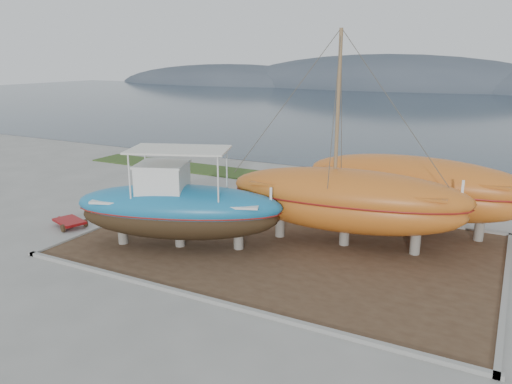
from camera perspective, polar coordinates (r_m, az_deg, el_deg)
The scene contains 11 objects.
ground at distance 19.55m, azimuth -1.84°, elevation -9.96°, with size 140.00×140.00×0.00m, color gray.
dirt_patch at distance 22.81m, azimuth 3.16°, elevation -6.09°, with size 18.00×12.00×0.06m, color #422D1E.
curb_frame at distance 22.80m, azimuth 3.17°, elevation -5.99°, with size 18.60×12.60×0.15m, color gray, non-canonical shape.
grass_strip at distance 33.13m, azimuth 11.54°, elevation 0.45°, with size 44.00×3.00×0.08m, color #284219.
sea at distance 86.20m, azimuth 22.13°, elevation 8.60°, with size 260.00×100.00×0.04m, color #1D2C3A, non-canonical shape.
mountain_ridge at distance 140.86m, azimuth 24.67°, elevation 10.50°, with size 200.00×36.00×20.00m, color #333D49, non-canonical shape.
blue_caique at distance 22.20m, azimuth -8.87°, elevation -0.73°, with size 9.26×2.89×4.45m, color #1A71A4, non-canonical shape.
white_dinghy at distance 27.35m, azimuth -10.32°, elevation -1.32°, with size 3.86×1.45×1.16m, color white, non-canonical shape.
orange_sailboat at distance 21.90m, azimuth 10.57°, elevation 5.62°, with size 10.65×3.14×9.40m, color #B65C1C, non-canonical shape.
orange_bare_hull at distance 25.43m, azimuth 17.52°, elevation -0.27°, with size 10.79×3.24×3.54m, color #B65C1C, non-canonical shape.
red_trailer at distance 26.90m, azimuth -20.52°, elevation -3.38°, with size 2.56×1.28×0.36m, color maroon, non-canonical shape.
Camera 1 is at (8.81, -15.34, 8.32)m, focal length 35.00 mm.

